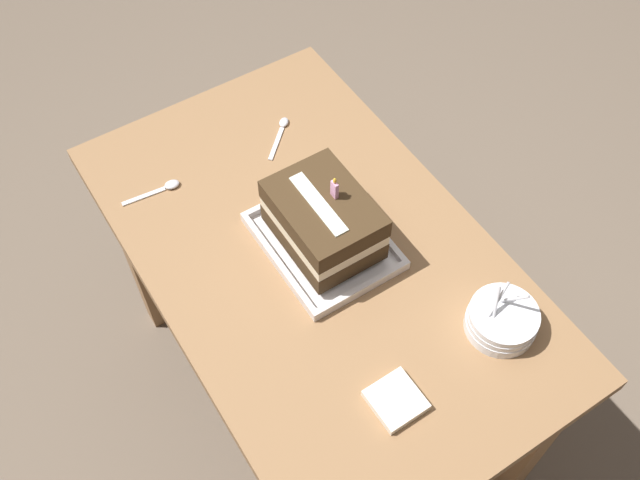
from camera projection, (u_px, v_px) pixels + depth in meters
The scene contains 8 objects.
ground_plane at pixel (318, 396), 2.06m from camera, with size 8.00×8.00×0.00m, color #6B5B4C.
dining_table at pixel (317, 284), 1.56m from camera, with size 1.08×0.65×0.73m.
foil_tray at pixel (323, 242), 1.47m from camera, with size 0.29×0.23×0.02m.
birthday_cake at pixel (323, 220), 1.41m from camera, with size 0.22×0.16×0.17m.
bowl_stack at pixel (502, 320), 1.35m from camera, with size 0.14×0.14×0.11m.
serving_spoon_near_tray at pixel (165, 187), 1.56m from camera, with size 0.03×0.13×0.01m.
serving_spoon_by_bowls at pixel (281, 129), 1.66m from camera, with size 0.10×0.11×0.01m.
napkin_pile at pixel (396, 400), 1.27m from camera, with size 0.09×0.09×0.02m.
Camera 1 is at (0.69, -0.43, 1.95)m, focal length 40.51 mm.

